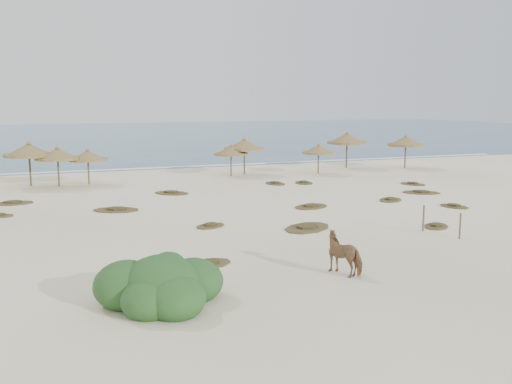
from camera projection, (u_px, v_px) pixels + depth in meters
ground at (289, 231)px, 25.45m from camera, size 160.00×160.00×0.00m
ocean at (105, 135)px, 94.66m from camera, size 200.00×100.00×0.01m
foam_line at (167, 167)px, 49.44m from camera, size 70.00×0.60×0.01m
palapa_0 at (29, 151)px, 38.40m from camera, size 3.56×3.56×3.11m
palapa_1 at (88, 156)px, 39.28m from camera, size 3.23×3.23×2.54m
palapa_2 at (57, 155)px, 38.39m from camera, size 3.57×3.57×2.78m
palapa_3 at (231, 151)px, 43.67m from camera, size 2.96×2.96×2.49m
palapa_4 at (244, 145)px, 44.51m from camera, size 3.35×3.35×2.96m
palapa_5 at (319, 150)px, 44.95m from camera, size 3.45×3.45×2.45m
palapa_6 at (347, 139)px, 48.88m from camera, size 4.37×4.37×3.19m
palapa_7 at (406, 142)px, 48.77m from camera, size 3.80×3.80×2.92m
horse at (345, 253)px, 19.19m from camera, size 1.32×1.81×1.39m
fence_post_near at (423, 218)px, 25.39m from camera, size 0.11×0.11×1.18m
fence_post_far at (460, 226)px, 23.95m from camera, size 0.10×0.10×1.12m
bush at (162, 286)px, 16.24m from camera, size 3.78×3.32×1.69m
scrub_1 at (116, 210)px, 30.23m from camera, size 2.90×2.47×0.16m
scrub_2 at (210, 226)px, 26.39m from camera, size 1.88×1.68×0.16m
scrub_3 at (311, 206)px, 31.18m from camera, size 2.56×2.16×0.16m
scrub_4 at (454, 206)px, 31.25m from camera, size 1.46×1.92×0.16m
scrub_5 at (421, 192)px, 35.91m from camera, size 2.81×2.54×0.16m
scrub_6 at (13, 203)px, 32.20m from camera, size 2.28×1.52×0.16m
scrub_7 at (275, 183)px, 39.77m from camera, size 1.39×1.99×0.16m
scrub_9 at (307, 227)px, 26.01m from camera, size 3.20×2.94×0.16m
scrub_10 at (304, 183)px, 40.08m from camera, size 1.50×2.02×0.16m
scrub_11 at (209, 263)px, 20.31m from camera, size 1.97×1.58×0.16m
scrub_12 at (436, 226)px, 26.32m from camera, size 1.92×1.87×0.16m
scrub_13 at (172, 193)px, 35.69m from camera, size 2.71×2.69×0.16m
scrub_14 at (390, 200)px, 33.25m from camera, size 2.21×2.14×0.16m
scrub_15 at (413, 184)px, 39.52m from camera, size 1.82×2.20×0.16m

